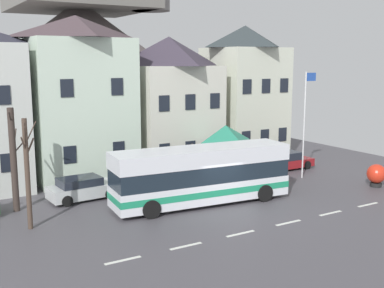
# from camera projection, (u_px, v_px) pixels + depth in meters

# --- Properties ---
(ground_plane) EXTENTS (40.00, 60.00, 0.07)m
(ground_plane) POSITION_uv_depth(u_px,v_px,m) (232.00, 213.00, 25.84)
(ground_plane) COLOR #4B484E
(townhouse_01) EXTENTS (6.55, 5.96, 11.07)m
(townhouse_01) POSITION_uv_depth(u_px,v_px,m) (79.00, 98.00, 32.73)
(townhouse_01) COLOR silver
(townhouse_01) RESTS_ON ground_plane
(townhouse_02) EXTENTS (6.26, 6.32, 9.86)m
(townhouse_02) POSITION_uv_depth(u_px,v_px,m) (169.00, 102.00, 36.59)
(townhouse_02) COLOR beige
(townhouse_02) RESTS_ON ground_plane
(townhouse_03) EXTENTS (5.53, 5.60, 10.88)m
(townhouse_03) POSITION_uv_depth(u_px,v_px,m) (244.00, 93.00, 39.65)
(townhouse_03) COLOR beige
(townhouse_03) RESTS_ON ground_plane
(hilltop_castle) EXTENTS (39.66, 39.66, 22.26)m
(hilltop_castle) POSITION_uv_depth(u_px,v_px,m) (82.00, 61.00, 52.73)
(hilltop_castle) COLOR #5E5454
(hilltop_castle) RESTS_ON ground_plane
(transit_bus) EXTENTS (10.56, 3.39, 3.27)m
(transit_bus) POSITION_uv_depth(u_px,v_px,m) (202.00, 176.00, 27.16)
(transit_bus) COLOR silver
(transit_bus) RESTS_ON ground_plane
(bus_shelter) EXTENTS (3.60, 3.60, 3.78)m
(bus_shelter) POSITION_uv_depth(u_px,v_px,m) (226.00, 136.00, 32.47)
(bus_shelter) COLOR #473D33
(bus_shelter) RESTS_ON ground_plane
(parked_car_00) EXTENTS (4.35, 1.96, 1.32)m
(parked_car_00) POSITION_uv_depth(u_px,v_px,m) (284.00, 161.00, 36.00)
(parked_car_00) COLOR maroon
(parked_car_00) RESTS_ON ground_plane
(parked_car_02) EXTENTS (4.09, 2.18, 1.35)m
(parked_car_02) POSITION_uv_depth(u_px,v_px,m) (82.00, 188.00, 28.21)
(parked_car_02) COLOR silver
(parked_car_02) RESTS_ON ground_plane
(pedestrian_00) EXTENTS (0.36, 0.36, 1.44)m
(pedestrian_00) POSITION_uv_depth(u_px,v_px,m) (281.00, 173.00, 31.49)
(pedestrian_00) COLOR #2D2D38
(pedestrian_00) RESTS_ON ground_plane
(pedestrian_01) EXTENTS (0.32, 0.32, 1.68)m
(pedestrian_01) POSITION_uv_depth(u_px,v_px,m) (239.00, 172.00, 31.00)
(pedestrian_01) COLOR black
(pedestrian_01) RESTS_ON ground_plane
(public_bench) EXTENTS (1.67, 0.48, 0.87)m
(public_bench) POSITION_uv_depth(u_px,v_px,m) (228.00, 165.00, 35.34)
(public_bench) COLOR brown
(public_bench) RESTS_ON ground_plane
(flagpole) EXTENTS (0.95, 0.10, 7.34)m
(flagpole) POSITION_uv_depth(u_px,v_px,m) (305.00, 117.00, 32.83)
(flagpole) COLOR silver
(flagpole) RESTS_ON ground_plane
(harbour_buoy) EXTENTS (1.23, 1.23, 1.48)m
(harbour_buoy) POSITION_uv_depth(u_px,v_px,m) (376.00, 174.00, 31.02)
(harbour_buoy) COLOR black
(harbour_buoy) RESTS_ON ground_plane
(bare_tree_00) EXTENTS (1.10, 1.72, 5.43)m
(bare_tree_00) POSITION_uv_depth(u_px,v_px,m) (27.00, 172.00, 22.92)
(bare_tree_00) COLOR #47382D
(bare_tree_00) RESTS_ON ground_plane
(bare_tree_02) EXTENTS (1.06, 1.79, 5.65)m
(bare_tree_02) POSITION_uv_depth(u_px,v_px,m) (14.00, 159.00, 25.68)
(bare_tree_02) COLOR #382D28
(bare_tree_02) RESTS_ON ground_plane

